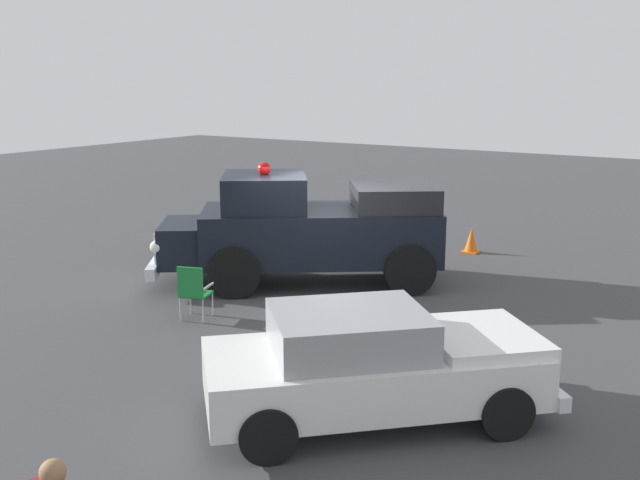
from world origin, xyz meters
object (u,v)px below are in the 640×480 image
object	(u,v)px
lawn_chair_by_car	(193,289)
traffic_cone	(471,240)
classic_hot_rod	(375,363)
vintage_fire_truck	(309,228)

from	to	relation	value
lawn_chair_by_car	traffic_cone	size ratio (longest dim) A/B	1.61
lawn_chair_by_car	classic_hot_rod	bearing A→B (deg)	-110.10
vintage_fire_truck	traffic_cone	distance (m)	4.96
vintage_fire_truck	lawn_chair_by_car	distance (m)	3.28
lawn_chair_by_car	traffic_cone	world-z (taller)	lawn_chair_by_car
vintage_fire_truck	classic_hot_rod	size ratio (longest dim) A/B	1.38
vintage_fire_truck	classic_hot_rod	bearing A→B (deg)	-139.16
classic_hot_rod	traffic_cone	bearing A→B (deg)	13.93
vintage_fire_truck	classic_hot_rod	world-z (taller)	vintage_fire_truck
lawn_chair_by_car	traffic_cone	bearing A→B (deg)	-16.45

